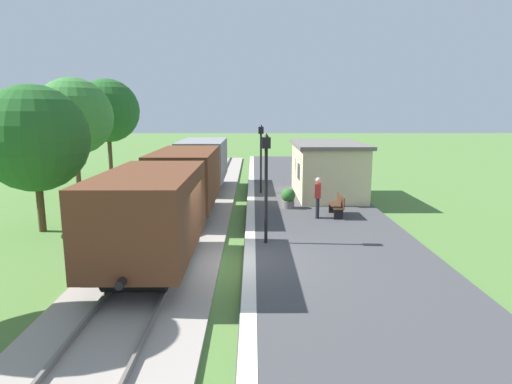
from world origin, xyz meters
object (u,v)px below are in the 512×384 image
object	(u,v)px
bench_near_hut	(338,205)
person_waiting	(318,196)
tree_field_left	(108,111)
lamp_post_near	(266,168)
tree_trackside_mid	(34,139)
station_hut	(327,169)
lamp_post_far	(261,146)
potted_planter	(288,198)
tree_trackside_far	(74,117)
freight_train	(186,181)

from	to	relation	value
bench_near_hut	person_waiting	size ratio (longest dim) A/B	0.88
tree_field_left	bench_near_hut	bearing A→B (deg)	-42.11
person_waiting	lamp_post_near	bearing A→B (deg)	67.67
tree_trackside_mid	tree_field_left	size ratio (longest dim) A/B	0.83
station_hut	lamp_post_far	world-z (taller)	lamp_post_far
potted_planter	tree_field_left	xyz separation A→B (m)	(-11.52, 10.62, 3.92)
potted_planter	tree_trackside_far	world-z (taller)	tree_trackside_far
freight_train	tree_trackside_far	xyz separation A→B (m)	(-6.95, 5.75, 2.66)
freight_train	tree_trackside_far	bearing A→B (deg)	140.42
potted_planter	lamp_post_far	distance (m)	4.50
tree_trackside_mid	station_hut	bearing A→B (deg)	26.48
freight_train	bench_near_hut	size ratio (longest dim) A/B	12.93
bench_near_hut	tree_trackside_mid	distance (m)	12.27
bench_near_hut	tree_trackside_far	world-z (taller)	tree_trackside_far
person_waiting	lamp_post_far	bearing A→B (deg)	-57.71
station_hut	freight_train	bearing A→B (deg)	-149.33
potted_planter	tree_field_left	distance (m)	16.15
station_hut	person_waiting	distance (m)	5.14
tree_field_left	station_hut	bearing A→B (deg)	-28.68
station_hut	person_waiting	size ratio (longest dim) A/B	3.39
freight_train	lamp_post_far	xyz separation A→B (m)	(3.34, 4.77, 1.12)
bench_near_hut	lamp_post_far	xyz separation A→B (m)	(-3.15, 5.38, 2.08)
bench_near_hut	person_waiting	bearing A→B (deg)	-159.64
station_hut	tree_field_left	size ratio (longest dim) A/B	0.85
bench_near_hut	station_hut	bearing A→B (deg)	86.17
potted_planter	lamp_post_far	size ratio (longest dim) A/B	0.25
freight_train	lamp_post_far	bearing A→B (deg)	55.01
bench_near_hut	lamp_post_near	xyz separation A→B (m)	(-3.15, -3.78, 2.08)
freight_train	lamp_post_far	world-z (taller)	lamp_post_far
station_hut	tree_field_left	xyz separation A→B (m)	(-13.79, 7.55, 2.99)
station_hut	tree_trackside_far	world-z (taller)	tree_trackside_far
bench_near_hut	person_waiting	xyz separation A→B (m)	(-0.90, -0.33, 0.46)
tree_trackside_far	tree_field_left	world-z (taller)	tree_field_left
bench_near_hut	tree_field_left	distance (m)	18.59
lamp_post_far	tree_field_left	xyz separation A→B (m)	(-10.33, 6.81, 1.85)
potted_planter	tree_trackside_mid	world-z (taller)	tree_trackside_mid
potted_planter	lamp_post_near	distance (m)	5.86
person_waiting	tree_field_left	bearing A→B (deg)	-34.06
potted_planter	tree_trackside_far	distance (m)	12.95
tree_trackside_mid	potted_planter	bearing A→B (deg)	16.77
bench_near_hut	lamp_post_far	size ratio (longest dim) A/B	0.41
lamp_post_far	person_waiting	bearing A→B (deg)	-68.52
person_waiting	tree_trackside_mid	world-z (taller)	tree_trackside_mid
lamp_post_far	tree_field_left	distance (m)	12.51
freight_train	station_hut	bearing A→B (deg)	30.67
lamp_post_far	tree_trackside_mid	xyz separation A→B (m)	(-8.68, -6.79, 0.82)
station_hut	potted_planter	xyz separation A→B (m)	(-2.27, -3.07, -0.93)
lamp_post_far	tree_trackside_far	distance (m)	10.45
tree_trackside_far	freight_train	bearing A→B (deg)	-39.58
person_waiting	tree_trackside_far	xyz separation A→B (m)	(-12.54, 6.69, 3.15)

